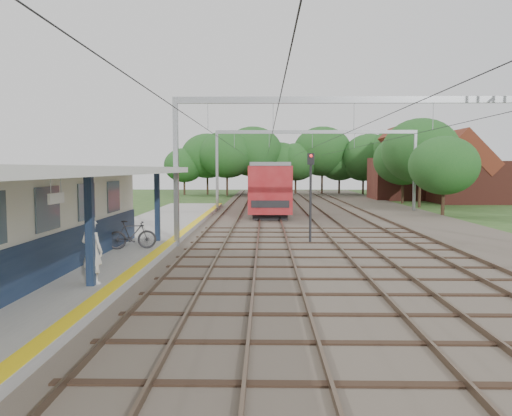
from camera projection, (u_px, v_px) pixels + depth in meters
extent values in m
plane|color=#2D4C1E|center=(317.00, 391.00, 8.37)|extent=(160.00, 160.00, 0.00)
cube|color=#473D33|center=(328.00, 217.00, 38.20)|extent=(18.00, 90.00, 0.10)
cube|color=gray|center=(118.00, 248.00, 22.44)|extent=(5.00, 52.00, 0.35)
cube|color=yellow|center=(167.00, 244.00, 22.39)|extent=(0.45, 52.00, 0.01)
cube|color=beige|center=(4.00, 223.00, 15.34)|extent=(3.20, 18.00, 3.40)
cube|color=#13213C|center=(58.00, 255.00, 15.39)|extent=(0.06, 18.00, 1.40)
cube|color=slate|center=(56.00, 207.00, 15.27)|extent=(0.05, 16.00, 1.30)
cube|color=#13213C|center=(90.00, 231.00, 14.30)|extent=(0.22, 0.22, 3.20)
cube|color=#13213C|center=(157.00, 207.00, 23.27)|extent=(0.22, 0.22, 3.20)
cube|color=silver|center=(22.00, 171.00, 14.19)|extent=(6.40, 20.00, 0.24)
cube|color=white|center=(56.00, 198.00, 12.22)|extent=(0.06, 0.85, 0.26)
cube|color=brown|center=(221.00, 215.00, 38.33)|extent=(0.07, 88.00, 0.15)
cube|color=brown|center=(240.00, 215.00, 38.30)|extent=(0.07, 88.00, 0.15)
cube|color=brown|center=(260.00, 215.00, 38.28)|extent=(0.07, 88.00, 0.15)
cube|color=brown|center=(279.00, 215.00, 38.25)|extent=(0.07, 88.00, 0.15)
cube|color=brown|center=(308.00, 215.00, 38.21)|extent=(0.07, 88.00, 0.15)
cube|color=brown|center=(327.00, 215.00, 38.19)|extent=(0.07, 88.00, 0.15)
cube|color=brown|center=(356.00, 215.00, 38.15)|extent=(0.07, 88.00, 0.15)
cube|color=brown|center=(374.00, 215.00, 38.13)|extent=(0.07, 88.00, 0.15)
cube|color=gray|center=(176.00, 173.00, 23.13)|extent=(0.22, 0.22, 7.00)
cube|color=gray|center=(361.00, 100.00, 22.72)|extent=(17.00, 0.20, 0.30)
cube|color=gray|center=(217.00, 171.00, 43.06)|extent=(0.22, 0.22, 7.00)
cube|color=gray|center=(415.00, 171.00, 42.77)|extent=(0.22, 0.22, 7.00)
cube|color=gray|center=(316.00, 132.00, 42.65)|extent=(17.00, 0.20, 0.30)
cylinder|color=black|center=(230.00, 145.00, 37.90)|extent=(0.02, 88.00, 0.02)
cylinder|color=black|center=(270.00, 145.00, 37.84)|extent=(0.02, 88.00, 0.02)
cylinder|color=black|center=(319.00, 145.00, 37.78)|extent=(0.02, 88.00, 0.02)
cylinder|color=black|center=(366.00, 145.00, 37.72)|extent=(0.02, 88.00, 0.02)
cylinder|color=#382619|center=(199.00, 185.00, 69.23)|extent=(0.28, 0.28, 2.88)
ellipsoid|color=#1B4D1D|center=(199.00, 160.00, 68.95)|extent=(6.72, 6.72, 5.76)
cylinder|color=#382619|center=(243.00, 186.00, 71.13)|extent=(0.28, 0.28, 2.52)
ellipsoid|color=#1B4D1D|center=(243.00, 164.00, 70.89)|extent=(5.88, 5.88, 5.04)
cylinder|color=#382619|center=(286.00, 184.00, 68.01)|extent=(0.28, 0.28, 3.24)
ellipsoid|color=#1B4D1D|center=(286.00, 155.00, 67.69)|extent=(7.56, 7.56, 6.48)
cylinder|color=#382619|center=(328.00, 185.00, 69.92)|extent=(0.28, 0.28, 2.70)
ellipsoid|color=#1B4D1D|center=(328.00, 162.00, 69.66)|extent=(6.30, 6.30, 5.40)
cylinder|color=#382619|center=(432.00, 195.00, 45.89)|extent=(0.28, 0.28, 2.52)
ellipsoid|color=#1B4D1D|center=(432.00, 162.00, 45.65)|extent=(5.88, 5.88, 5.04)
cylinder|color=#382619|center=(393.00, 187.00, 61.82)|extent=(0.28, 0.28, 2.88)
ellipsoid|color=#1B4D1D|center=(393.00, 158.00, 61.54)|extent=(6.72, 6.72, 5.76)
cube|color=brown|center=(468.00, 182.00, 53.67)|extent=(7.00, 6.00, 4.50)
cube|color=maroon|center=(469.00, 153.00, 53.43)|extent=(4.99, 6.12, 4.99)
cube|color=brown|center=(405.00, 179.00, 59.72)|extent=(8.00, 6.00, 5.00)
cube|color=maroon|center=(406.00, 150.00, 59.45)|extent=(5.52, 6.12, 5.52)
imported|color=beige|center=(92.00, 251.00, 14.59)|extent=(0.81, 0.67, 1.92)
imported|color=black|center=(132.00, 235.00, 20.92)|extent=(2.08, 1.02, 1.21)
cube|color=black|center=(269.00, 207.00, 43.64)|extent=(2.46, 17.54, 0.44)
cube|color=maroon|center=(269.00, 186.00, 43.49)|extent=(3.07, 19.06, 3.36)
cube|color=black|center=(269.00, 182.00, 43.46)|extent=(3.11, 17.54, 0.95)
cube|color=slate|center=(269.00, 165.00, 43.35)|extent=(2.83, 19.06, 0.28)
cube|color=black|center=(268.00, 195.00, 63.24)|extent=(2.46, 17.54, 0.44)
cube|color=maroon|center=(268.00, 180.00, 63.09)|extent=(3.07, 19.06, 3.36)
cube|color=black|center=(268.00, 177.00, 63.06)|extent=(3.11, 17.54, 0.95)
cube|color=slate|center=(268.00, 166.00, 62.95)|extent=(2.83, 19.06, 0.28)
cylinder|color=black|center=(310.00, 203.00, 24.26)|extent=(0.16, 0.16, 4.09)
cube|color=black|center=(311.00, 159.00, 24.09)|extent=(0.35, 0.29, 0.56)
sphere|color=red|center=(311.00, 156.00, 23.98)|extent=(0.14, 0.14, 0.14)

